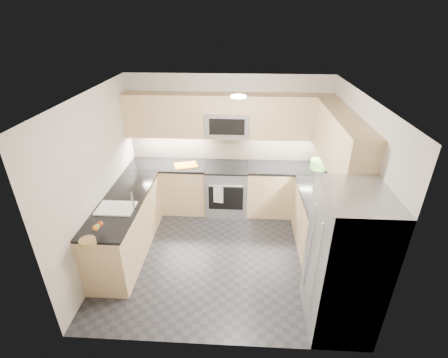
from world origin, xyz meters
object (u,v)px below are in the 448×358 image
at_px(gas_range, 227,189).
at_px(microwave, 227,123).
at_px(refrigerator, 344,263).
at_px(utensil_bowl, 319,164).
at_px(fruit_basket, 87,242).
at_px(cutting_board, 186,165).

xyz_separation_m(gas_range, microwave, (0.00, 0.12, 1.24)).
xyz_separation_m(refrigerator, utensil_bowl, (0.18, 2.41, 0.12)).
xyz_separation_m(microwave, refrigerator, (1.45, -2.55, -0.80)).
height_order(gas_range, utensil_bowl, utensil_bowl).
distance_m(gas_range, microwave, 1.25).
distance_m(utensil_bowl, fruit_basket, 3.93).
distance_m(gas_range, refrigerator, 2.86).
xyz_separation_m(utensil_bowl, cutting_board, (-2.37, -0.01, -0.08)).
relative_size(microwave, fruit_basket, 3.89).
bearing_deg(fruit_basket, cutting_board, 70.60).
xyz_separation_m(refrigerator, fruit_basket, (-3.00, 0.10, 0.08)).
bearing_deg(cutting_board, refrigerator, -47.55).
relative_size(gas_range, cutting_board, 2.26).
distance_m(cutting_board, fruit_basket, 2.44).
bearing_deg(cutting_board, fruit_basket, -109.40).
relative_size(microwave, refrigerator, 0.42).
distance_m(gas_range, cutting_board, 0.89).
distance_m(utensil_bowl, cutting_board, 2.37).
distance_m(microwave, cutting_board, 1.07).
bearing_deg(refrigerator, gas_range, 120.88).
bearing_deg(refrigerator, microwave, 119.62).
bearing_deg(fruit_basket, microwave, 57.57).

